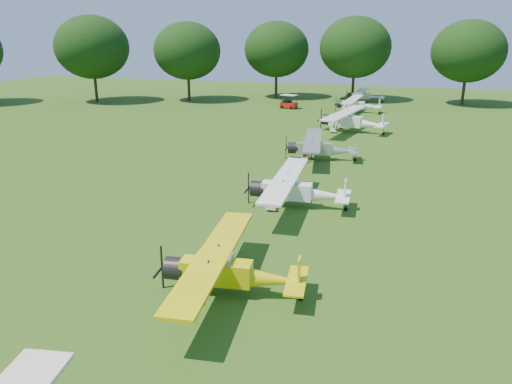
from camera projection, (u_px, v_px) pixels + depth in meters
The scene contains 9 objects.
ground at pixel (264, 229), 27.92m from camera, with size 160.00×160.00×0.00m, color #2E4D13.
tree_belt at pixel (335, 85), 24.58m from camera, with size 137.36×130.27×14.52m.
aircraft_2 at pixel (227, 269), 20.71m from camera, with size 6.31×10.02×1.97m.
aircraft_3 at pixel (295, 189), 31.12m from camera, with size 6.53×10.40×2.05m.
aircraft_4 at pixel (319, 147), 42.62m from camera, with size 6.29×9.96×1.96m.
aircraft_5 at pixel (351, 120), 54.35m from camera, with size 7.52×11.90×2.34m.
aircraft_6 at pixel (357, 104), 67.67m from camera, with size 6.29×10.02×1.97m.
aircraft_7 at pixel (364, 95), 77.60m from camera, with size 5.91×9.38×1.85m.
golf_cart at pixel (288, 104), 71.22m from camera, with size 2.55×1.93×1.94m.
Camera 1 is at (7.38, -24.85, 10.58)m, focal length 35.00 mm.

